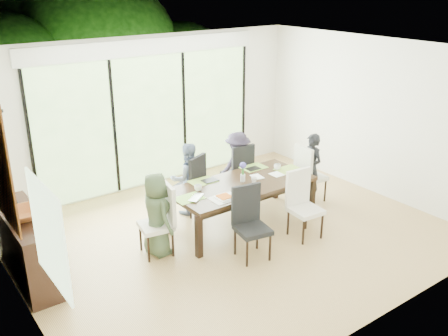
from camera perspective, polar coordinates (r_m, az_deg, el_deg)
floor at (r=7.52m, az=1.14°, el=-7.72°), size 6.00×5.00×0.01m
ceiling at (r=6.65m, az=1.31°, el=13.19°), size 6.00×5.00×0.01m
wall_back at (r=9.00m, az=-8.58°, el=6.27°), size 6.00×0.02×2.70m
wall_front at (r=5.35m, az=17.82°, el=-5.10°), size 6.00×0.02×2.70m
wall_left at (r=5.78m, az=-23.28°, el=-3.83°), size 0.02×5.00×2.70m
wall_right at (r=9.04m, az=16.64°, el=5.68°), size 0.02×5.00×2.70m
glass_doors at (r=9.01m, az=-8.41°, el=5.30°), size 4.20×0.02×2.30m
blinds_header at (r=8.74m, az=-8.84°, el=13.51°), size 4.40×0.06×0.28m
mullion_a at (r=8.28m, az=-21.26°, el=2.64°), size 0.05×0.04×2.30m
mullion_b at (r=8.71m, az=-12.44°, el=4.48°), size 0.05×0.04×2.30m
mullion_c at (r=9.33m, az=-4.58°, el=6.01°), size 0.05×0.04×2.30m
mullion_d at (r=10.11m, az=2.22°, el=7.25°), size 0.05×0.04×2.30m
side_window at (r=4.67m, az=-19.42°, el=-7.22°), size 0.02×0.90×1.00m
deck at (r=10.20m, az=-10.52°, el=-0.36°), size 6.00×1.80×0.10m
rail_top at (r=10.69m, az=-12.64°, el=3.90°), size 6.00×0.08×0.06m
foliage_left at (r=10.88m, az=-23.96°, el=7.74°), size 3.20×3.20×3.20m
foliage_mid at (r=12.01m, az=-14.56°, el=11.74°), size 4.00×4.00×4.00m
foliage_right at (r=12.19m, az=-4.93°, el=9.87°), size 2.80×2.80×2.80m
foliage_far at (r=12.37m, az=-20.08°, el=10.56°), size 3.60×3.60×3.60m
table_top at (r=7.57m, az=2.09°, el=-1.91°), size 2.21×1.01×0.06m
table_apron at (r=7.60m, az=2.08°, el=-2.48°), size 2.03×0.83×0.09m
table_leg_fl at (r=6.84m, az=-2.89°, el=-7.81°), size 0.08×0.08×0.64m
table_leg_fr at (r=8.09m, az=9.99°, el=-3.32°), size 0.08×0.08×0.64m
table_leg_bl at (r=7.49m, az=-6.54°, el=-5.20°), size 0.08×0.08×0.64m
table_leg_br at (r=8.65m, az=5.93°, el=-1.45°), size 0.08×0.08×0.64m
chair_left_end at (r=6.89m, az=-7.84°, el=-5.97°), size 0.49×0.49×1.01m
chair_right_end at (r=8.57m, az=9.98°, el=-0.52°), size 0.45×0.45×1.01m
chair_far_left at (r=8.03m, az=-4.21°, el=-1.76°), size 0.56×0.56×1.01m
chair_far_right at (r=8.56m, az=1.45°, el=-0.23°), size 0.47×0.47×1.01m
chair_near_left at (r=6.74m, az=3.31°, el=-6.45°), size 0.49×0.49×1.01m
chair_near_right at (r=7.35m, az=9.36°, el=-4.24°), size 0.46×0.46×1.01m
person_left_end at (r=6.86m, az=-7.73°, el=-5.28°), size 0.35×0.56×1.19m
person_right_end at (r=8.53m, az=9.93°, el=-0.01°), size 0.40×0.59×1.19m
person_far_left at (r=7.98m, az=-4.15°, el=-1.22°), size 0.62×0.47×1.19m
person_far_right at (r=8.51m, az=1.54°, el=0.28°), size 0.56×0.36×1.19m
placemat_left at (r=7.05m, az=-4.00°, el=-3.46°), size 0.41×0.29×0.01m
placemat_right at (r=8.14m, az=7.36°, el=-0.15°), size 0.41×0.29×0.01m
placemat_far_l at (r=7.61m, az=-2.44°, el=-1.53°), size 0.41×0.29×0.01m
placemat_far_r at (r=8.17m, az=3.39°, el=0.07°), size 0.41×0.29×0.01m
placemat_paper at (r=7.03m, az=0.08°, el=-3.48°), size 0.41×0.29×0.01m
tablet_far_l at (r=7.62m, az=-1.60°, el=-1.42°), size 0.24×0.17×0.01m
tablet_far_r at (r=8.10m, az=3.34°, el=-0.06°), size 0.22×0.16×0.01m
papers at (r=7.94m, az=6.29°, el=-0.65°), size 0.28×0.20×0.00m
platter_base at (r=7.03m, az=0.08°, el=-3.38°), size 0.24×0.24×0.02m
platter_snacks at (r=7.02m, az=0.08°, el=-3.26°), size 0.18×0.18×0.01m
vase at (r=7.60m, az=2.16°, el=-1.12°), size 0.07×0.07×0.11m
hyacinth_stems at (r=7.56m, az=2.17°, el=-0.35°), size 0.04×0.04×0.15m
hyacinth_blooms at (r=7.53m, az=2.18°, el=0.30°), size 0.10×0.10×0.10m
laptop at (r=7.02m, az=-2.87°, el=-3.47°), size 0.36×0.33×0.02m
cup_a at (r=7.28m, az=-2.98°, el=-2.28°), size 0.13×0.13×0.09m
cup_b at (r=7.56m, az=3.46°, el=-1.39°), size 0.13×0.13×0.08m
cup_c at (r=8.10m, az=6.11°, el=0.10°), size 0.15×0.15×0.09m
book at (r=7.74m, az=3.32°, el=-1.11°), size 0.18×0.23×0.02m
sideboard at (r=6.81m, az=-21.53°, el=-8.35°), size 0.44×1.56×0.88m
bowl at (r=6.51m, az=-21.86°, el=-4.90°), size 0.46×0.46×0.11m
candlestick_base at (r=6.92m, az=-22.82°, el=-3.81°), size 0.10×0.10×0.04m
candlestick_shaft at (r=6.71m, az=-23.56°, el=0.97°), size 0.02×0.02×1.22m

